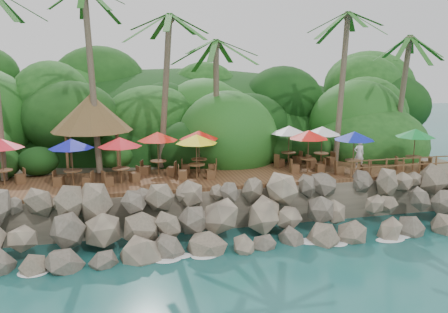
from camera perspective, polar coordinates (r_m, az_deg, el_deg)
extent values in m
plane|color=#19514F|center=(22.35, 3.79, -11.53)|extent=(140.00, 140.00, 0.00)
cube|color=gray|center=(36.96, -3.75, -0.65)|extent=(32.00, 25.20, 2.10)
ellipsoid|color=#143811|center=(44.42, -5.46, -0.04)|extent=(44.80, 28.00, 15.40)
cube|color=brown|center=(27.16, 0.00, -2.48)|extent=(26.00, 5.00, 0.20)
ellipsoid|color=white|center=(21.85, -20.19, -12.70)|extent=(1.20, 0.80, 0.06)
ellipsoid|color=white|center=(21.69, -12.11, -12.42)|extent=(1.20, 0.80, 0.06)
ellipsoid|color=white|center=(21.95, -4.10, -11.89)|extent=(1.20, 0.80, 0.06)
ellipsoid|color=white|center=(22.60, 3.56, -11.18)|extent=(1.20, 0.80, 0.06)
ellipsoid|color=white|center=(23.63, 10.63, -10.34)|extent=(1.20, 0.80, 0.06)
ellipsoid|color=white|center=(24.97, 17.00, -9.45)|extent=(1.20, 0.80, 0.06)
ellipsoid|color=white|center=(26.58, 22.62, -8.56)|extent=(1.20, 0.80, 0.06)
cylinder|color=brown|center=(28.48, -15.71, 8.86)|extent=(0.82, 2.05, 10.66)
cylinder|color=brown|center=(28.62, -7.14, 7.56)|extent=(1.15, 1.05, 9.09)
ellipsoid|color=#23601E|center=(28.70, -7.37, 16.66)|extent=(6.00, 6.00, 2.40)
cylinder|color=brown|center=(29.83, -0.94, 6.44)|extent=(0.53, 0.60, 7.70)
ellipsoid|color=#23601E|center=(29.76, -0.96, 13.84)|extent=(6.00, 6.00, 2.40)
cylinder|color=brown|center=(31.53, 14.08, 8.04)|extent=(1.41, 1.46, 9.50)
ellipsoid|color=#23601E|center=(31.66, 14.51, 16.69)|extent=(6.00, 6.00, 2.40)
cylinder|color=brown|center=(34.35, 20.76, 6.68)|extent=(0.56, 1.08, 8.09)
ellipsoid|color=#23601E|center=(34.32, 21.24, 13.41)|extent=(6.00, 6.00, 2.40)
cylinder|color=brown|center=(27.92, -18.48, 0.04)|extent=(0.16, 0.16, 2.40)
cylinder|color=brown|center=(27.83, -12.73, 0.31)|extent=(0.16, 0.16, 2.40)
cylinder|color=brown|center=(30.67, -18.10, 1.02)|extent=(0.16, 0.16, 2.40)
cylinder|color=brown|center=(30.58, -12.87, 1.27)|extent=(0.16, 0.16, 2.40)
cone|color=brown|center=(28.90, -15.78, 5.17)|extent=(4.77, 4.77, 2.20)
cylinder|color=brown|center=(26.19, -3.32, -1.87)|extent=(0.09, 0.09, 0.82)
cylinder|color=brown|center=(26.10, -3.33, -0.97)|extent=(0.93, 0.93, 0.06)
cylinder|color=brown|center=(26.02, -3.34, -0.14)|extent=(0.06, 0.06, 2.44)
cone|color=yellow|center=(25.84, -3.37, 2.15)|extent=(2.33, 2.33, 0.50)
cube|color=brown|center=(26.20, -5.01, -2.24)|extent=(0.52, 0.52, 0.51)
cube|color=brown|center=(26.28, -1.63, -2.16)|extent=(0.52, 0.52, 0.51)
cylinder|color=brown|center=(25.89, -17.80, -2.56)|extent=(0.09, 0.09, 0.82)
cylinder|color=brown|center=(25.80, -17.86, -1.65)|extent=(0.93, 0.93, 0.06)
cylinder|color=brown|center=(25.72, -17.91, -0.80)|extent=(0.06, 0.06, 2.44)
cone|color=#0C0F9E|center=(25.53, -18.05, 1.51)|extent=(2.33, 2.33, 0.50)
cube|color=brown|center=(26.21, -19.37, -2.84)|extent=(0.58, 0.58, 0.51)
cube|color=brown|center=(25.67, -16.15, -2.93)|extent=(0.58, 0.58, 0.51)
cylinder|color=brown|center=(27.62, -3.03, -1.18)|extent=(0.09, 0.09, 0.82)
cylinder|color=brown|center=(27.53, -3.04, -0.33)|extent=(0.93, 0.93, 0.06)
cylinder|color=brown|center=(27.46, -3.05, 0.47)|extent=(0.06, 0.06, 2.44)
cone|color=red|center=(27.28, -3.07, 2.64)|extent=(2.33, 2.33, 0.50)
cube|color=brown|center=(27.67, -4.64, -1.51)|extent=(0.55, 0.55, 0.51)
cube|color=brown|center=(27.66, -1.42, -1.48)|extent=(0.55, 0.55, 0.51)
cylinder|color=brown|center=(27.30, -25.09, -2.40)|extent=(0.09, 0.09, 0.82)
cylinder|color=brown|center=(27.21, -25.17, -1.53)|extent=(0.93, 0.93, 0.06)
cylinder|color=brown|center=(27.13, -25.24, -0.73)|extent=(0.06, 0.06, 2.44)
cone|color=red|center=(26.95, -25.42, 1.46)|extent=(2.33, 2.33, 0.50)
cube|color=brown|center=(27.48, -23.49, -2.51)|extent=(0.61, 0.61, 0.51)
cylinder|color=brown|center=(30.00, 11.67, -0.41)|extent=(0.09, 0.09, 0.82)
cylinder|color=brown|center=(29.92, 11.70, 0.38)|extent=(0.93, 0.93, 0.06)
cylinder|color=brown|center=(29.85, 11.73, 1.11)|extent=(0.06, 0.06, 2.44)
cone|color=silver|center=(29.69, 11.81, 3.11)|extent=(2.33, 2.33, 0.50)
cube|color=brown|center=(29.52, 10.54, -0.86)|extent=(0.58, 0.58, 0.51)
cube|color=brown|center=(30.55, 12.74, -0.54)|extent=(0.58, 0.58, 0.51)
cylinder|color=brown|center=(28.26, 15.33, -1.29)|extent=(0.09, 0.09, 0.82)
cylinder|color=brown|center=(28.17, 15.37, -0.45)|extent=(0.93, 0.93, 0.06)
cylinder|color=brown|center=(28.10, 15.41, 0.32)|extent=(0.06, 0.06, 2.44)
cone|color=#0B199A|center=(27.92, 15.52, 2.44)|extent=(2.33, 2.33, 0.50)
cube|color=brown|center=(28.05, 13.81, -1.63)|extent=(0.54, 0.54, 0.51)
cube|color=brown|center=(28.54, 16.79, -1.57)|extent=(0.54, 0.54, 0.51)
cylinder|color=brown|center=(27.34, -7.95, -1.40)|extent=(0.09, 0.09, 0.82)
cylinder|color=brown|center=(27.26, -7.97, -0.54)|extent=(0.93, 0.93, 0.06)
cylinder|color=brown|center=(27.18, -7.99, 0.26)|extent=(0.06, 0.06, 2.44)
cone|color=red|center=(27.00, -8.05, 2.45)|extent=(2.33, 2.33, 0.50)
cube|color=brown|center=(27.62, -9.47, -1.65)|extent=(0.61, 0.61, 0.51)
cube|color=brown|center=(27.16, -6.38, -1.79)|extent=(0.61, 0.61, 0.51)
cylinder|color=brown|center=(25.75, -12.36, -2.35)|extent=(0.09, 0.09, 0.82)
cylinder|color=brown|center=(25.66, -12.39, -1.43)|extent=(0.93, 0.93, 0.06)
cylinder|color=brown|center=(25.58, -12.43, -0.58)|extent=(0.06, 0.06, 2.44)
cone|color=red|center=(25.39, -12.53, 1.74)|extent=(2.33, 2.33, 0.50)
cube|color=brown|center=(25.48, -13.91, -2.92)|extent=(0.61, 0.61, 0.51)
cube|color=brown|center=(26.12, -10.81, -2.44)|extent=(0.61, 0.61, 0.51)
cylinder|color=brown|center=(28.19, 10.10, -1.09)|extent=(0.09, 0.09, 0.82)
cylinder|color=brown|center=(28.10, 10.13, -0.25)|extent=(0.93, 0.93, 0.06)
cylinder|color=brown|center=(28.03, 10.16, 0.53)|extent=(0.06, 0.06, 2.44)
cone|color=red|center=(27.86, 10.23, 2.65)|extent=(2.33, 2.33, 0.50)
cube|color=brown|center=(28.02, 8.57, -1.44)|extent=(0.52, 0.52, 0.51)
cube|color=brown|center=(28.45, 11.59, -1.35)|extent=(0.52, 0.52, 0.51)
cylinder|color=brown|center=(29.93, 7.81, -0.30)|extent=(0.09, 0.09, 0.82)
cylinder|color=brown|center=(29.85, 7.83, 0.49)|extent=(0.93, 0.93, 0.06)
cylinder|color=brown|center=(29.78, 7.85, 1.22)|extent=(0.06, 0.06, 2.44)
cone|color=silver|center=(29.61, 7.91, 3.23)|extent=(2.33, 2.33, 0.50)
cube|color=brown|center=(29.43, 6.73, -0.78)|extent=(0.61, 0.61, 0.51)
cube|color=brown|center=(30.50, 8.84, -0.41)|extent=(0.61, 0.61, 0.51)
cylinder|color=brown|center=(30.56, 21.94, -0.78)|extent=(0.09, 0.09, 0.82)
cylinder|color=brown|center=(30.49, 22.00, -0.01)|extent=(0.93, 0.93, 0.06)
cylinder|color=brown|center=(30.42, 22.06, 0.71)|extent=(0.06, 0.06, 2.44)
cone|color=#0D762A|center=(30.26, 22.20, 2.67)|extent=(2.33, 2.33, 0.50)
cube|color=brown|center=(30.34, 20.55, -1.07)|extent=(0.57, 0.57, 0.51)
cube|color=brown|center=(30.87, 23.27, -1.07)|extent=(0.57, 0.57, 0.51)
cylinder|color=brown|center=(27.36, 15.21, -1.49)|extent=(0.10, 0.10, 1.00)
cylinder|color=brown|center=(27.91, 17.18, -1.36)|extent=(0.10, 0.10, 1.00)
cylinder|color=brown|center=(28.49, 19.08, -1.22)|extent=(0.10, 0.10, 1.00)
cylinder|color=brown|center=(29.10, 20.90, -1.10)|extent=(0.10, 0.10, 1.00)
cylinder|color=brown|center=(29.73, 22.64, -0.97)|extent=(0.10, 0.10, 1.00)
cylinder|color=brown|center=(30.40, 24.31, -0.86)|extent=(0.10, 0.10, 1.00)
cube|color=brown|center=(29.33, 21.84, -0.18)|extent=(8.30, 0.06, 0.06)
cube|color=brown|center=(29.40, 21.79, -0.94)|extent=(8.30, 0.06, 0.06)
imported|color=white|center=(29.86, 16.04, 0.28)|extent=(0.68, 0.46, 1.79)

